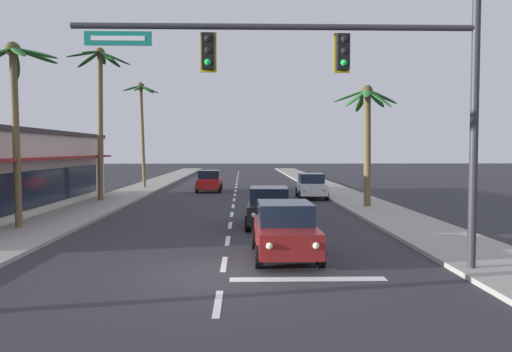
{
  "coord_description": "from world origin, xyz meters",
  "views": [
    {
      "loc": [
        0.52,
        -13.61,
        3.3
      ],
      "look_at": [
        1.11,
        8.0,
        2.2
      ],
      "focal_mm": 36.41,
      "sensor_mm": 36.0,
      "label": 1
    }
  ],
  "objects_px": {
    "traffic_signal_mast": "(352,78)",
    "palm_left_second": "(15,90)",
    "palm_left_third": "(100,93)",
    "sedan_parked_nearest_kerb": "(311,186)",
    "palm_right_second": "(367,124)",
    "sedan_lead_at_stop_bar": "(285,229)",
    "sedan_third_in_queue": "(269,206)",
    "palm_left_farthest": "(142,110)",
    "sedan_oncoming_far": "(209,181)"
  },
  "relations": [
    {
      "from": "traffic_signal_mast",
      "to": "palm_left_second",
      "type": "xyz_separation_m",
      "value": [
        -12.01,
        7.65,
        0.51
      ]
    },
    {
      "from": "palm_left_second",
      "to": "palm_left_third",
      "type": "distance_m",
      "value": 11.55
    },
    {
      "from": "sedan_parked_nearest_kerb",
      "to": "palm_left_third",
      "type": "bearing_deg",
      "value": -170.34
    },
    {
      "from": "palm_left_third",
      "to": "palm_right_second",
      "type": "bearing_deg",
      "value": -14.19
    },
    {
      "from": "sedan_lead_at_stop_bar",
      "to": "sedan_parked_nearest_kerb",
      "type": "xyz_separation_m",
      "value": [
        3.4,
        19.28,
        0.0
      ]
    },
    {
      "from": "traffic_signal_mast",
      "to": "sedan_third_in_queue",
      "type": "bearing_deg",
      "value": 101.43
    },
    {
      "from": "sedan_lead_at_stop_bar",
      "to": "palm_left_farthest",
      "type": "xyz_separation_m",
      "value": [
        -9.78,
        28.43,
        5.78
      ]
    },
    {
      "from": "sedan_lead_at_stop_bar",
      "to": "sedan_third_in_queue",
      "type": "height_order",
      "value": "same"
    },
    {
      "from": "traffic_signal_mast",
      "to": "palm_left_third",
      "type": "height_order",
      "value": "palm_left_third"
    },
    {
      "from": "sedan_lead_at_stop_bar",
      "to": "palm_left_third",
      "type": "relative_size",
      "value": 0.46
    },
    {
      "from": "sedan_oncoming_far",
      "to": "palm_left_second",
      "type": "distance_m",
      "value": 21.36
    },
    {
      "from": "sedan_third_in_queue",
      "to": "palm_right_second",
      "type": "relative_size",
      "value": 0.65
    },
    {
      "from": "sedan_lead_at_stop_bar",
      "to": "palm_left_third",
      "type": "bearing_deg",
      "value": 120.87
    },
    {
      "from": "palm_left_second",
      "to": "palm_right_second",
      "type": "xyz_separation_m",
      "value": [
        16.09,
        7.49,
        -0.94
      ]
    },
    {
      "from": "sedan_lead_at_stop_bar",
      "to": "palm_right_second",
      "type": "relative_size",
      "value": 0.65
    },
    {
      "from": "sedan_lead_at_stop_bar",
      "to": "palm_right_second",
      "type": "distance_m",
      "value": 14.68
    },
    {
      "from": "sedan_parked_nearest_kerb",
      "to": "palm_left_second",
      "type": "relative_size",
      "value": 0.59
    },
    {
      "from": "palm_left_third",
      "to": "palm_left_farthest",
      "type": "height_order",
      "value": "palm_left_third"
    },
    {
      "from": "palm_left_farthest",
      "to": "palm_right_second",
      "type": "relative_size",
      "value": 1.3
    },
    {
      "from": "traffic_signal_mast",
      "to": "sedan_parked_nearest_kerb",
      "type": "bearing_deg",
      "value": 85.15
    },
    {
      "from": "sedan_lead_at_stop_bar",
      "to": "sedan_third_in_queue",
      "type": "bearing_deg",
      "value": 91.47
    },
    {
      "from": "sedan_oncoming_far",
      "to": "palm_right_second",
      "type": "relative_size",
      "value": 0.65
    },
    {
      "from": "sedan_oncoming_far",
      "to": "palm_left_farthest",
      "type": "xyz_separation_m",
      "value": [
        -5.89,
        3.18,
        5.78
      ]
    },
    {
      "from": "traffic_signal_mast",
      "to": "sedan_oncoming_far",
      "type": "relative_size",
      "value": 2.39
    },
    {
      "from": "sedan_third_in_queue",
      "to": "sedan_oncoming_far",
      "type": "relative_size",
      "value": 1.01
    },
    {
      "from": "sedan_parked_nearest_kerb",
      "to": "palm_left_farthest",
      "type": "height_order",
      "value": "palm_left_farthest"
    },
    {
      "from": "sedan_lead_at_stop_bar",
      "to": "palm_left_second",
      "type": "height_order",
      "value": "palm_left_second"
    },
    {
      "from": "palm_right_second",
      "to": "sedan_third_in_queue",
      "type": "bearing_deg",
      "value": -131.69
    },
    {
      "from": "palm_left_farthest",
      "to": "sedan_parked_nearest_kerb",
      "type": "bearing_deg",
      "value": -34.76
    },
    {
      "from": "sedan_third_in_queue",
      "to": "palm_right_second",
      "type": "distance_m",
      "value": 9.58
    },
    {
      "from": "sedan_oncoming_far",
      "to": "palm_left_farthest",
      "type": "distance_m",
      "value": 8.84
    },
    {
      "from": "sedan_third_in_queue",
      "to": "palm_left_third",
      "type": "bearing_deg",
      "value": 133.48
    },
    {
      "from": "sedan_oncoming_far",
      "to": "palm_right_second",
      "type": "distance_m",
      "value": 16.02
    },
    {
      "from": "sedan_third_in_queue",
      "to": "palm_left_farthest",
      "type": "distance_m",
      "value": 24.68
    },
    {
      "from": "traffic_signal_mast",
      "to": "sedan_oncoming_far",
      "type": "bearing_deg",
      "value": 101.29
    },
    {
      "from": "sedan_third_in_queue",
      "to": "palm_left_third",
      "type": "xyz_separation_m",
      "value": [
        -9.98,
        10.53,
        6.0
      ]
    },
    {
      "from": "palm_right_second",
      "to": "palm_left_third",
      "type": "bearing_deg",
      "value": 165.81
    },
    {
      "from": "sedan_oncoming_far",
      "to": "palm_right_second",
      "type": "bearing_deg",
      "value": -52.08
    },
    {
      "from": "traffic_signal_mast",
      "to": "palm_left_third",
      "type": "distance_m",
      "value": 22.51
    },
    {
      "from": "sedan_oncoming_far",
      "to": "palm_right_second",
      "type": "xyz_separation_m",
      "value": [
        9.55,
        -12.26,
        3.89
      ]
    },
    {
      "from": "traffic_signal_mast",
      "to": "palm_left_third",
      "type": "xyz_separation_m",
      "value": [
        -11.73,
        19.14,
        1.68
      ]
    },
    {
      "from": "sedan_third_in_queue",
      "to": "sedan_oncoming_far",
      "type": "height_order",
      "value": "same"
    },
    {
      "from": "sedan_third_in_queue",
      "to": "palm_left_farthest",
      "type": "relative_size",
      "value": 0.5
    },
    {
      "from": "traffic_signal_mast",
      "to": "palm_left_second",
      "type": "relative_size",
      "value": 1.4
    },
    {
      "from": "palm_left_farthest",
      "to": "palm_right_second",
      "type": "height_order",
      "value": "palm_left_farthest"
    },
    {
      "from": "traffic_signal_mast",
      "to": "palm_left_farthest",
      "type": "bearing_deg",
      "value": 110.37
    },
    {
      "from": "palm_left_second",
      "to": "palm_left_farthest",
      "type": "distance_m",
      "value": 22.97
    },
    {
      "from": "sedan_oncoming_far",
      "to": "palm_left_farthest",
      "type": "bearing_deg",
      "value": 151.58
    },
    {
      "from": "palm_right_second",
      "to": "palm_left_second",
      "type": "bearing_deg",
      "value": -155.03
    },
    {
      "from": "sedan_oncoming_far",
      "to": "sedan_parked_nearest_kerb",
      "type": "height_order",
      "value": "same"
    }
  ]
}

